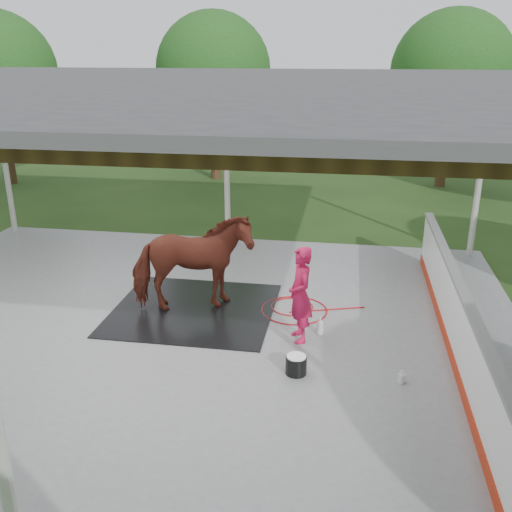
% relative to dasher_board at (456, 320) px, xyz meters
% --- Properties ---
extents(ground, '(100.00, 100.00, 0.00)m').
position_rel_dasher_board_xyz_m(ground, '(-4.60, 0.00, -0.59)').
color(ground, '#1E3814').
extents(concrete_slab, '(12.00, 10.00, 0.05)m').
position_rel_dasher_board_xyz_m(concrete_slab, '(-4.60, 0.00, -0.57)').
color(concrete_slab, slate).
rests_on(concrete_slab, ground).
extents(pavilion_structure, '(12.60, 10.60, 4.05)m').
position_rel_dasher_board_xyz_m(pavilion_structure, '(-4.60, -0.00, 3.37)').
color(pavilion_structure, beige).
rests_on(pavilion_structure, ground).
extents(dasher_board, '(0.16, 8.00, 1.15)m').
position_rel_dasher_board_xyz_m(dasher_board, '(0.00, 0.00, 0.00)').
color(dasher_board, '#AA260E').
rests_on(dasher_board, concrete_slab).
extents(tree_belt, '(28.00, 28.00, 5.80)m').
position_rel_dasher_board_xyz_m(tree_belt, '(-4.30, 0.90, 3.20)').
color(tree_belt, '#382314').
rests_on(tree_belt, ground).
extents(rubber_mat, '(2.88, 2.70, 0.02)m').
position_rel_dasher_board_xyz_m(rubber_mat, '(-4.41, 0.80, -0.53)').
color(rubber_mat, black).
rests_on(rubber_mat, concrete_slab).
extents(horse, '(2.31, 1.64, 1.78)m').
position_rel_dasher_board_xyz_m(horse, '(-4.41, 0.80, 0.37)').
color(horse, maroon).
rests_on(horse, rubber_mat).
extents(handler, '(0.57, 0.68, 1.59)m').
position_rel_dasher_board_xyz_m(handler, '(-2.41, 0.00, 0.25)').
color(handler, '#C41445').
rests_on(handler, concrete_slab).
extents(wash_bucket, '(0.31, 0.31, 0.29)m').
position_rel_dasher_board_xyz_m(wash_bucket, '(-2.36, -1.06, -0.39)').
color(wash_bucket, black).
rests_on(wash_bucket, concrete_slab).
extents(soap_bottle_a, '(0.14, 0.14, 0.31)m').
position_rel_dasher_board_xyz_m(soap_bottle_a, '(-2.09, 0.23, -0.39)').
color(soap_bottle_a, silver).
rests_on(soap_bottle_a, concrete_slab).
extents(soap_bottle_b, '(0.13, 0.13, 0.20)m').
position_rel_dasher_board_xyz_m(soap_bottle_b, '(-0.85, -1.05, -0.44)').
color(soap_bottle_b, '#338CD8').
rests_on(soap_bottle_b, concrete_slab).
extents(hose_coil, '(1.87, 1.21, 0.02)m').
position_rel_dasher_board_xyz_m(hose_coil, '(-2.61, 1.11, -0.53)').
color(hose_coil, '#A60B12').
rests_on(hose_coil, concrete_slab).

